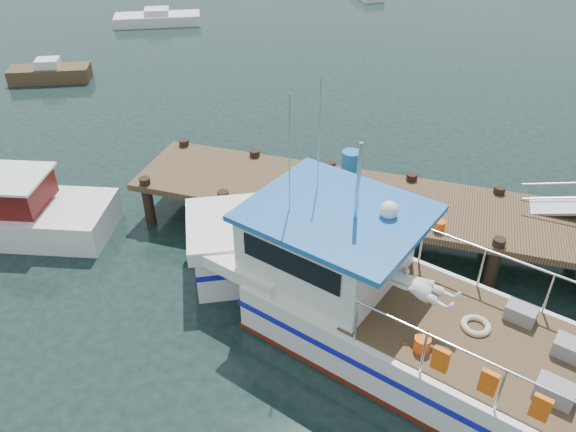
% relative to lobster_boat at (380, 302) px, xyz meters
% --- Properties ---
extents(ground_plane, '(160.00, 160.00, 0.00)m').
position_rel_lobster_boat_xyz_m(ground_plane, '(-1.98, 3.89, -1.06)').
color(ground_plane, black).
extents(lobster_boat, '(11.95, 6.53, 5.83)m').
position_rel_lobster_boat_xyz_m(lobster_boat, '(0.00, 0.00, 0.00)').
color(lobster_boat, silver).
rests_on(lobster_boat, ground).
extents(moored_rowboat, '(3.94, 2.70, 1.09)m').
position_rel_lobster_boat_xyz_m(moored_rowboat, '(-18.07, 11.93, -0.65)').
color(moored_rowboat, '#483622').
rests_on(moored_rowboat, ground).
extents(moored_a, '(5.52, 3.91, 0.97)m').
position_rel_lobster_boat_xyz_m(moored_a, '(-17.86, 22.31, -0.70)').
color(moored_a, silver).
rests_on(moored_a, ground).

